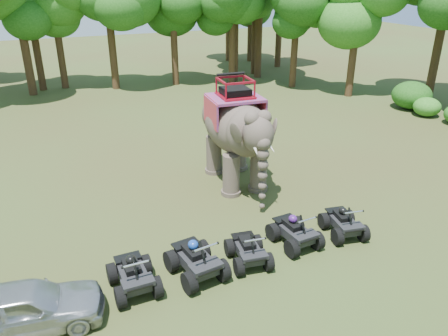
% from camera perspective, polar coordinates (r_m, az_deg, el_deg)
% --- Properties ---
extents(ground, '(110.00, 110.00, 0.00)m').
position_cam_1_polar(ground, '(15.64, 1.77, -8.03)').
color(ground, '#47381E').
rests_on(ground, ground).
extents(elephant, '(2.81, 5.61, 4.57)m').
position_cam_1_polar(elephant, '(18.26, 1.52, 4.83)').
color(elephant, '#4D4138').
rests_on(elephant, ground).
extents(parked_car, '(4.01, 2.01, 1.31)m').
position_cam_1_polar(parked_car, '(12.55, -24.54, -16.18)').
color(parked_car, '#B6B8BD').
rests_on(parked_car, ground).
extents(atv_0, '(1.30, 1.76, 1.29)m').
position_cam_1_polar(atv_0, '(12.92, -11.82, -12.96)').
color(atv_0, black).
rests_on(atv_0, ground).
extents(atv_1, '(1.61, 2.03, 1.38)m').
position_cam_1_polar(atv_1, '(13.18, -3.68, -11.34)').
color(atv_1, black).
rests_on(atv_1, ground).
extents(atv_2, '(1.38, 1.75, 1.19)m').
position_cam_1_polar(atv_2, '(13.74, 3.21, -10.15)').
color(atv_2, black).
rests_on(atv_2, ground).
extents(atv_3, '(1.37, 1.79, 1.26)m').
position_cam_1_polar(atv_3, '(14.73, 9.27, -7.71)').
color(atv_3, black).
rests_on(atv_3, ground).
extents(atv_4, '(1.44, 1.80, 1.20)m').
position_cam_1_polar(atv_4, '(15.63, 15.40, -6.44)').
color(atv_4, black).
rests_on(atv_4, ground).
extents(tree_0, '(6.19, 6.19, 8.85)m').
position_cam_1_polar(tree_0, '(35.11, -14.61, 17.06)').
color(tree_0, '#195114').
rests_on(tree_0, ground).
extents(tree_1, '(5.34, 5.34, 7.63)m').
position_cam_1_polar(tree_1, '(35.72, -6.57, 16.77)').
color(tree_1, '#195114').
rests_on(tree_1, ground).
extents(tree_2, '(6.17, 6.17, 8.81)m').
position_cam_1_polar(tree_2, '(36.81, 1.46, 18.05)').
color(tree_2, '#195114').
rests_on(tree_2, ground).
extents(tree_3, '(5.20, 5.20, 7.42)m').
position_cam_1_polar(tree_3, '(35.16, 9.27, 16.33)').
color(tree_3, '#195114').
rests_on(tree_3, ground).
extents(tree_4, '(5.45, 5.45, 7.79)m').
position_cam_1_polar(tree_4, '(33.20, 16.68, 15.54)').
color(tree_4, '#195114').
rests_on(tree_4, ground).
extents(tree_5, '(6.93, 6.93, 9.91)m').
position_cam_1_polar(tree_5, '(34.93, 26.56, 16.23)').
color(tree_5, '#195114').
rests_on(tree_5, ground).
extents(tree_26, '(5.50, 5.50, 7.85)m').
position_cam_1_polar(tree_26, '(36.52, -23.50, 15.36)').
color(tree_26, '#195114').
rests_on(tree_26, ground).
extents(tree_27, '(6.94, 6.94, 9.91)m').
position_cam_1_polar(tree_27, '(39.65, 4.15, 19.24)').
color(tree_27, '#195114').
rests_on(tree_27, ground).
extents(tree_29, '(5.14, 5.14, 7.34)m').
position_cam_1_polar(tree_29, '(45.99, 0.56, 18.37)').
color(tree_29, '#195114').
rests_on(tree_29, ground).
extents(tree_30, '(5.18, 5.18, 7.40)m').
position_cam_1_polar(tree_30, '(45.83, 3.47, 18.34)').
color(tree_30, '#195114').
rests_on(tree_30, ground).
extents(tree_31, '(6.84, 6.84, 9.78)m').
position_cam_1_polar(tree_31, '(38.20, 4.62, 18.94)').
color(tree_31, '#195114').
rests_on(tree_31, ground).
extents(tree_32, '(6.20, 6.20, 8.86)m').
position_cam_1_polar(tree_32, '(43.07, 7.28, 18.80)').
color(tree_32, '#195114').
rests_on(tree_32, ground).
extents(tree_33, '(5.06, 5.06, 7.23)m').
position_cam_1_polar(tree_33, '(36.11, 1.05, 16.67)').
color(tree_33, '#195114').
rests_on(tree_33, ground).
extents(tree_35, '(6.80, 6.80, 9.72)m').
position_cam_1_polar(tree_35, '(35.16, -24.96, 16.40)').
color(tree_35, '#195114').
rests_on(tree_35, ground).
extents(tree_36, '(5.37, 5.37, 7.67)m').
position_cam_1_polar(tree_36, '(36.60, -20.83, 15.63)').
color(tree_36, '#195114').
rests_on(tree_36, ground).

